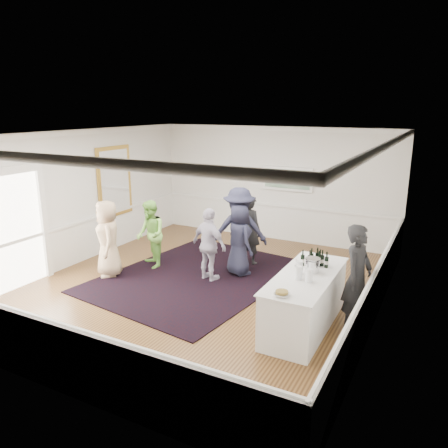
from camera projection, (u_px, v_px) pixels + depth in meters
The scene contains 23 objects.
floor at pixel (204, 286), 9.32m from camera, with size 8.00×8.00×0.00m, color brown.
ceiling at pixel (202, 134), 8.49m from camera, with size 7.00×8.00×0.02m, color white.
wall_left at pixel (77, 198), 10.47m from camera, with size 0.02×8.00×3.20m, color white.
wall_right at pixel (383, 236), 7.34m from camera, with size 0.02×8.00×3.20m, color white.
wall_back at pixel (274, 184), 12.33m from camera, with size 7.00×0.02×3.20m, color white.
wall_front at pixel (43, 280), 5.48m from camera, with size 7.00×0.02×3.20m, color white.
wainscoting at pixel (204, 264), 9.19m from camera, with size 7.00×8.00×1.00m, color white, non-canonical shape.
mirror at pixel (115, 182), 11.51m from camera, with size 0.05×1.25×1.85m.
doorway at pixel (10, 223), 8.87m from camera, with size 0.10×1.78×2.56m.
landscape_painting at pixel (287, 179), 12.05m from camera, with size 1.44×0.06×0.66m.
area_rug at pixel (197, 276), 9.84m from camera, with size 3.51×4.61×0.02m, color black.
serving_table at pixel (305, 301), 7.50m from camera, with size 0.90×2.38×0.96m.
bartender at pixel (357, 278), 7.36m from camera, with size 0.67×0.44×1.84m, color black.
guest_tan at pixel (108, 239), 9.71m from camera, with size 0.85×0.55×1.74m, color tan.
guest_green at pixel (151, 234), 10.26m from camera, with size 0.78×0.61×1.61m, color #8BD856.
guest_lilac at pixel (209, 245), 9.46m from camera, with size 0.95×0.40×1.62m, color #B3ABBF.
guest_dark_a at pixel (239, 230), 9.95m from camera, with size 1.27×0.73×1.97m, color #1E1E32.
guest_dark_b at pixel (250, 230), 10.47m from camera, with size 0.62×0.40×1.69m, color black.
guest_navy at pixel (239, 239), 9.80m from camera, with size 0.81×0.53×1.65m, color #1E1E32.
wine_bottles at pixel (316, 257), 7.77m from camera, with size 0.48×0.32×0.31m.
juice_pitchers at pixel (302, 271), 7.20m from camera, with size 0.37×0.40×0.24m.
ice_bucket at pixel (312, 266), 7.47m from camera, with size 0.26×0.26×0.24m, color silver.
nut_bowl at pixel (282, 293), 6.54m from camera, with size 0.24×0.24×0.07m.
Camera 1 is at (4.39, -7.47, 3.71)m, focal length 35.00 mm.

